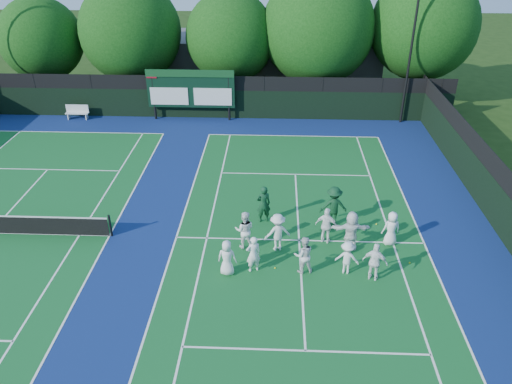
{
  "coord_description": "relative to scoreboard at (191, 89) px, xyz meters",
  "views": [
    {
      "loc": [
        -1.14,
        -17.29,
        12.68
      ],
      "look_at": [
        -2.0,
        3.0,
        1.3
      ],
      "focal_mm": 35.0,
      "sensor_mm": 36.0,
      "label": 1
    }
  ],
  "objects": [
    {
      "name": "back_fence",
      "position": [
        1.01,
        0.41,
        -0.83
      ],
      "size": [
        34.0,
        0.08,
        3.0
      ],
      "color": "black",
      "rests_on": "ground"
    },
    {
      "name": "player_back_3",
      "position": [
        9.16,
        -15.08,
        -1.28
      ],
      "size": [
        1.71,
        0.61,
        1.82
      ],
      "primitive_type": "imported",
      "rotation": [
        0.0,
        0.0,
        3.19
      ],
      "color": "white",
      "rests_on": "ground"
    },
    {
      "name": "tree_d",
      "position": [
        8.89,
        3.99,
        3.11
      ],
      "size": [
        8.02,
        8.02,
        9.52
      ],
      "color": "black",
      "rests_on": "ground"
    },
    {
      "name": "coach_right",
      "position": [
        8.6,
        -13.15,
        -1.23
      ],
      "size": [
        1.29,
        0.8,
        1.93
      ],
      "primitive_type": "imported",
      "rotation": [
        0.0,
        0.0,
        3.21
      ],
      "color": "#0F3A1E",
      "rests_on": "ground"
    },
    {
      "name": "light_pole_right",
      "position": [
        14.51,
        0.11,
        4.11
      ],
      "size": [
        1.2,
        0.3,
        10.12
      ],
      "color": "black",
      "rests_on": "ground"
    },
    {
      "name": "tree_e",
      "position": [
        16.31,
        3.99,
        3.34
      ],
      "size": [
        7.51,
        7.51,
        9.48
      ],
      "color": "black",
      "rests_on": "ground"
    },
    {
      "name": "tennis_ball_3",
      "position": [
        3.92,
        -15.27,
        -2.16
      ],
      "size": [
        0.07,
        0.07,
        0.07
      ],
      "primitive_type": "sphere",
      "color": "yellow",
      "rests_on": "ground"
    },
    {
      "name": "player_front_4",
      "position": [
        9.84,
        -17.13,
        -1.35
      ],
      "size": [
        1.06,
        0.73,
        1.68
      ],
      "primitive_type": "imported",
      "rotation": [
        0.0,
        0.0,
        2.78
      ],
      "color": "white",
      "rests_on": "ground"
    },
    {
      "name": "player_front_1",
      "position": [
        5.08,
        -16.79,
        -1.37
      ],
      "size": [
        0.7,
        0.59,
        1.64
      ],
      "primitive_type": "imported",
      "rotation": [
        0.0,
        0.0,
        3.53
      ],
      "color": "white",
      "rests_on": "ground"
    },
    {
      "name": "tennis_ball_0",
      "position": [
        5.96,
        -16.64,
        -2.16
      ],
      "size": [
        0.07,
        0.07,
        0.07
      ],
      "primitive_type": "sphere",
      "color": "yellow",
      "rests_on": "ground"
    },
    {
      "name": "tree_b",
      "position": [
        -4.65,
        3.99,
        2.81
      ],
      "size": [
        7.33,
        7.33,
        8.86
      ],
      "color": "black",
      "rests_on": "ground"
    },
    {
      "name": "tree_c",
      "position": [
        2.61,
        3.99,
        2.5
      ],
      "size": [
        6.48,
        6.48,
        8.1
      ],
      "color": "black",
      "rests_on": "ground"
    },
    {
      "name": "bench",
      "position": [
        -8.06,
        -0.21,
        -1.65
      ],
      "size": [
        1.6,
        0.44,
        1.01
      ],
      "color": "silver",
      "rests_on": "ground"
    },
    {
      "name": "clubhouse",
      "position": [
        5.01,
        8.41,
        -0.19
      ],
      "size": [
        18.0,
        6.0,
        4.0
      ],
      "primitive_type": "cube",
      "color": "#56555A",
      "rests_on": "ground"
    },
    {
      "name": "player_back_0",
      "position": [
        4.64,
        -15.15,
        -1.32
      ],
      "size": [
        0.85,
        0.67,
        1.75
      ],
      "primitive_type": "imported",
      "rotation": [
        0.0,
        0.0,
        3.13
      ],
      "color": "white",
      "rests_on": "ground"
    },
    {
      "name": "player_front_2",
      "position": [
        7.08,
        -16.76,
        -1.37
      ],
      "size": [
        0.9,
        0.76,
        1.64
      ],
      "primitive_type": "imported",
      "rotation": [
        0.0,
        0.0,
        3.33
      ],
      "color": "silver",
      "rests_on": "ground"
    },
    {
      "name": "player_front_3",
      "position": [
        8.82,
        -16.75,
        -1.46
      ],
      "size": [
        1.04,
        0.74,
        1.46
      ],
      "primitive_type": "imported",
      "rotation": [
        0.0,
        0.0,
        2.91
      ],
      "color": "white",
      "rests_on": "ground"
    },
    {
      "name": "near_court",
      "position": [
        7.01,
        -14.59,
        -2.18
      ],
      "size": [
        11.05,
        23.85,
        0.01
      ],
      "color": "#125A24",
      "rests_on": "ground"
    },
    {
      "name": "player_back_1",
      "position": [
        6.04,
        -15.28,
        -1.32
      ],
      "size": [
        1.27,
        0.96,
        1.74
      ],
      "primitive_type": "imported",
      "rotation": [
        0.0,
        0.0,
        3.45
      ],
      "color": "silver",
      "rests_on": "ground"
    },
    {
      "name": "tree_a",
      "position": [
        -11.39,
        3.99,
        2.23
      ],
      "size": [
        6.05,
        6.05,
        7.61
      ],
      "color": "black",
      "rests_on": "ground"
    },
    {
      "name": "ground",
      "position": [
        7.01,
        -15.59,
        -2.19
      ],
      "size": [
        120.0,
        120.0,
        0.0
      ],
      "primitive_type": "plane",
      "color": "#1A340E",
      "rests_on": "ground"
    },
    {
      "name": "player_back_2",
      "position": [
        8.16,
        -14.64,
        -1.34
      ],
      "size": [
        1.08,
        0.7,
        1.7
      ],
      "primitive_type": "imported",
      "rotation": [
        0.0,
        0.0,
        2.83
      ],
      "color": "white",
      "rests_on": "ground"
    },
    {
      "name": "coach_left",
      "position": [
        5.38,
        -13.04,
        -1.27
      ],
      "size": [
        0.76,
        0.6,
        1.84
      ],
      "primitive_type": "imported",
      "rotation": [
        0.0,
        0.0,
        3.41
      ],
      "color": "#103C21",
      "rests_on": "ground"
    },
    {
      "name": "player_back_4",
      "position": [
        10.95,
        -14.67,
        -1.39
      ],
      "size": [
        0.86,
        0.64,
        1.6
      ],
      "primitive_type": "imported",
      "rotation": [
        0.0,
        0.0,
        3.32
      ],
      "color": "white",
      "rests_on": "ground"
    },
    {
      "name": "player_front_0",
      "position": [
        4.05,
        -17.01,
        -1.42
      ],
      "size": [
        0.8,
        0.57,
        1.55
      ],
      "primitive_type": "imported",
      "rotation": [
        0.0,
        0.0,
        3.04
      ],
      "color": "white",
      "rests_on": "ground"
    },
    {
      "name": "tennis_ball_1",
      "position": [
        10.66,
        -13.15,
        -2.16
      ],
      "size": [
        0.07,
        0.07,
        0.07
      ],
      "primitive_type": "sphere",
      "color": "yellow",
      "rests_on": "ground"
    },
    {
      "name": "scoreboard",
      "position": [
        0.0,
        0.0,
        0.0
      ],
      "size": [
        6.0,
        0.21,
        3.55
      ],
      "color": "black",
      "rests_on": "ground"
    },
    {
      "name": "tennis_ball_2",
      "position": [
        11.53,
        -16.06,
        -2.16
      ],
      "size": [
        0.07,
        0.07,
        0.07
      ],
      "primitive_type": "sphere",
      "color": "yellow",
      "rests_on": "ground"
    },
    {
      "name": "court_apron",
      "position": [
        1.01,
        -14.59,
        -2.19
      ],
      "size": [
        34.0,
        32.0,
        0.01
      ],
      "primitive_type": "cube",
      "color": "navy",
      "rests_on": "ground"
    }
  ]
}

